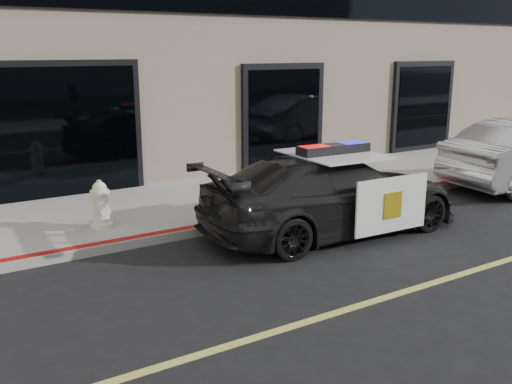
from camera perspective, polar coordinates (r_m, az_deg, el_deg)
ground at (r=6.79m, az=4.90°, el=-12.90°), size 120.00×120.00×0.00m
sidewalk_n at (r=11.12m, az=-11.55°, el=-1.87°), size 60.00×3.50×0.15m
police_car at (r=9.80m, az=7.64°, el=-0.13°), size 2.39×4.86×1.54m
fire_hydrant at (r=9.89m, az=-15.26°, el=-1.33°), size 0.37×0.51×0.81m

